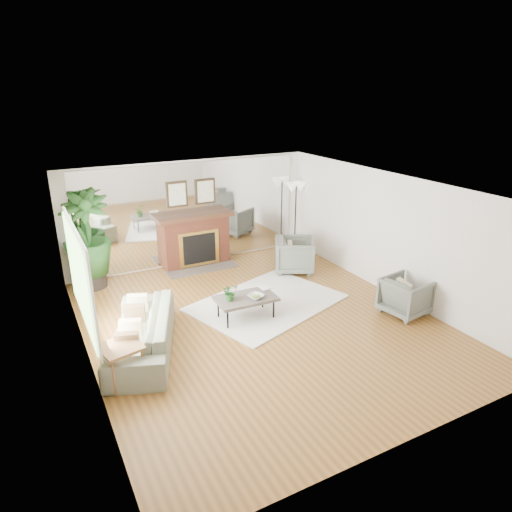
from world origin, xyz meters
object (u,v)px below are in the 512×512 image
armchair_back (295,255)px  potted_ficus (87,238)px  coffee_table (246,299)px  floor_lamp (296,193)px  armchair_front (406,296)px  fireplace (196,239)px  side_table (121,352)px  sofa (142,332)px

armchair_back → potted_ficus: size_ratio=0.42×
coffee_table → armchair_back: bearing=37.2°
coffee_table → floor_lamp: bearing=44.7°
armchair_front → floor_lamp: bearing=-9.4°
fireplace → potted_ficus: potted_ficus is taller
coffee_table → floor_lamp: floor_lamp is taller
coffee_table → floor_lamp: size_ratio=0.63×
armchair_back → floor_lamp: floor_lamp is taller
fireplace → floor_lamp: bearing=-3.4°
fireplace → side_table: (-2.65, -3.94, -0.13)m
floor_lamp → side_table: bearing=-144.7°
fireplace → armchair_back: (1.88, -1.45, -0.26)m
coffee_table → floor_lamp: 4.21m
armchair_back → fireplace: bearing=80.7°
potted_ficus → coffee_table: bearing=-51.2°
side_table → floor_lamp: size_ratio=0.36×
fireplace → side_table: 4.75m
armchair_back → coffee_table: bearing=155.6°
side_table → potted_ficus: bearing=87.3°
fireplace → side_table: bearing=-123.9°
side_table → potted_ficus: size_ratio=0.31×
coffee_table → armchair_back: size_ratio=1.28×
coffee_table → sofa: size_ratio=0.48×
armchair_back → potted_ficus: potted_ficus is taller
armchair_back → floor_lamp: (0.82, 1.29, 1.13)m
sofa → floor_lamp: 5.87m
coffee_table → armchair_front: bearing=-23.7°
fireplace → side_table: fireplace is taller
floor_lamp → coffee_table: bearing=-135.3°
fireplace → coffee_table: fireplace is taller
sofa → side_table: 0.90m
sofa → potted_ficus: bearing=-153.4°
coffee_table → armchair_front: armchair_front is taller
sofa → armchair_back: 4.41m
coffee_table → side_table: side_table is taller
fireplace → coffee_table: (-0.18, -3.01, -0.25)m
sofa → potted_ficus: size_ratio=1.12×
armchair_front → potted_ficus: (-5.07, 4.07, 0.76)m
sofa → fireplace: bearing=166.9°
armchair_back → floor_lamp: size_ratio=0.49×
coffee_table → armchair_back: armchair_back is taller
coffee_table → potted_ficus: size_ratio=0.54×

